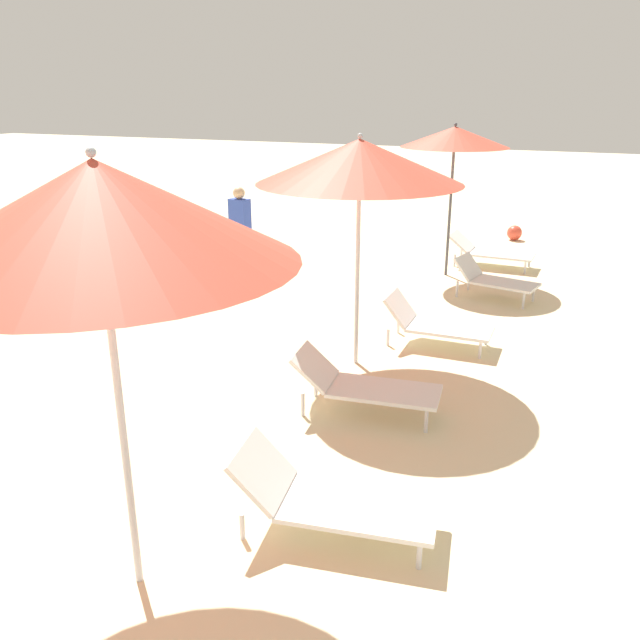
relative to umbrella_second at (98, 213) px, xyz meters
The scene contains 10 objects.
umbrella_second is the anchor object (origin of this frame).
lounger_second_shoreside 2.70m from the umbrella_second, 45.48° to the left, with size 1.62×0.87×0.64m.
umbrella_third 4.20m from the umbrella_second, 89.10° to the left, with size 2.38×2.38×2.78m.
lounger_third_shoreside 5.72m from the umbrella_second, 81.03° to the left, with size 1.40×0.65×0.65m.
lounger_third_inland 3.78m from the umbrella_second, 78.65° to the left, with size 1.58×0.76×0.64m.
umbrella_farthest 8.71m from the umbrella_second, 88.80° to the left, with size 1.88×1.88×2.70m.
lounger_farthest_shoreside 9.94m from the umbrella_second, 85.21° to the left, with size 1.59×0.70×0.61m.
lounger_farthest_inland 7.98m from the umbrella_second, 80.93° to the left, with size 1.39×0.83×0.66m.
person_walking_mid 8.20m from the umbrella_second, 114.45° to the left, with size 0.39×0.28×1.60m.
beach_ball 12.50m from the umbrella_second, 85.57° to the left, with size 0.33×0.33×0.33m, color #E54C38.
Camera 1 is at (2.64, 1.01, 3.24)m, focal length 36.60 mm.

